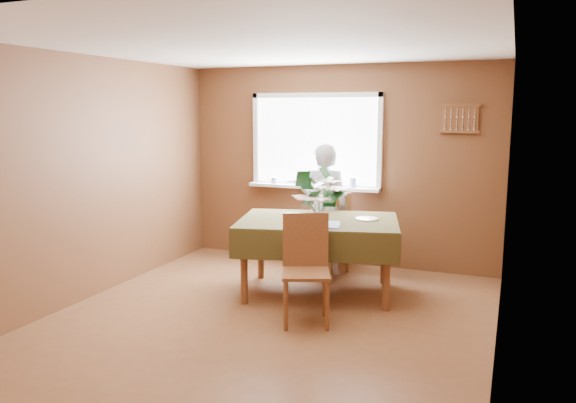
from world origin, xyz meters
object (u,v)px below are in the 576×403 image
at_px(chair_near, 306,264).
at_px(seated_woman, 324,209).
at_px(chair_far, 333,228).
at_px(dining_table, 318,229).
at_px(flower_bouquet, 319,194).

relative_size(chair_near, seated_woman, 0.64).
distance_m(chair_far, seated_woman, 0.30).
xyz_separation_m(dining_table, chair_far, (-0.12, 0.88, -0.17)).
bearing_deg(seated_woman, flower_bouquet, 94.01).
relative_size(seated_woman, flower_bouquet, 2.81).
distance_m(dining_table, flower_bouquet, 0.48).
height_order(chair_near, seated_woman, seated_woman).
bearing_deg(flower_bouquet, seated_woman, 105.28).
height_order(chair_far, chair_near, chair_near).
height_order(chair_far, seated_woman, seated_woman).
bearing_deg(dining_table, flower_bouquet, -84.15).
height_order(chair_near, flower_bouquet, flower_bouquet).
xyz_separation_m(seated_woman, flower_bouquet, (0.27, -0.97, 0.33)).
xyz_separation_m(chair_far, flower_bouquet, (0.20, -1.11, 0.58)).
height_order(dining_table, chair_near, chair_near).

